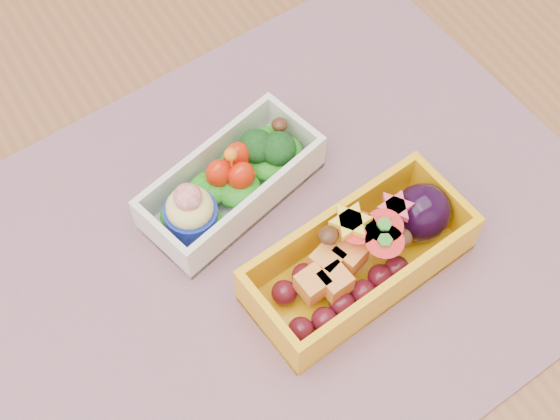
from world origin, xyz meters
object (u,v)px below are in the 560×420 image
placemat (275,245)px  bento_white (231,183)px  bento_yellow (363,256)px  table (287,255)px

placemat → bento_white: bento_white is taller
bento_white → bento_yellow: (0.05, -0.11, 0.00)m
placemat → bento_white: bearing=97.6°
table → placemat: placemat is taller
placemat → bento_yellow: bento_yellow is taller
table → bento_yellow: size_ratio=6.83×
table → placemat: size_ratio=2.40×
table → bento_yellow: bento_yellow is taller
placemat → bento_white: (-0.01, 0.05, 0.02)m
table → placemat: bearing=-135.0°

